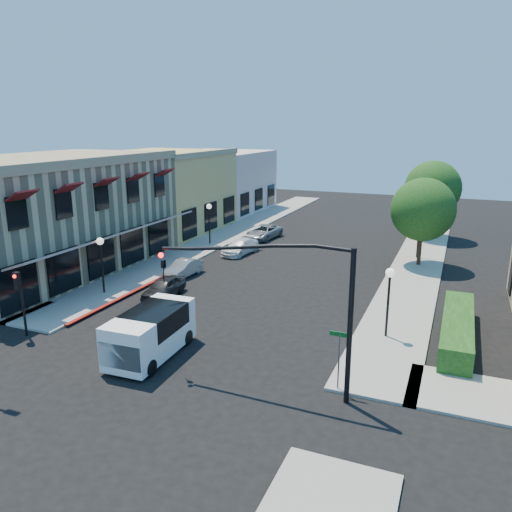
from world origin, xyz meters
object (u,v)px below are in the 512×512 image
at_px(street_tree_a, 423,210).
at_px(parked_car_d, 264,232).
at_px(secondary_signal, 20,292).
at_px(lamppost_left_near, 101,251).
at_px(parked_car_a, 164,287).
at_px(parked_car_c, 240,247).
at_px(parked_car_b, 183,268).
at_px(white_van, 150,331).
at_px(lamppost_right_far, 419,224).
at_px(signal_mast_arm, 294,293).
at_px(street_tree_b, 433,188).
at_px(lamppost_left_far, 209,214).
at_px(lamppost_right_near, 389,285).
at_px(street_name_sign, 339,351).

xyz_separation_m(street_tree_a, parked_car_d, (-13.88, 4.00, -3.58)).
distance_m(secondary_signal, lamppost_left_near, 6.63).
relative_size(parked_car_a, parked_car_c, 0.89).
relative_size(parked_car_b, parked_car_c, 0.85).
relative_size(lamppost_left_near, white_van, 0.74).
distance_m(lamppost_left_near, white_van, 9.76).
height_order(lamppost_right_far, parked_car_c, lamppost_right_far).
distance_m(parked_car_a, parked_car_b, 4.26).
distance_m(street_tree_a, parked_car_c, 14.19).
bearing_deg(signal_mast_arm, parked_car_b, 135.32).
height_order(street_tree_a, parked_car_c, street_tree_a).
height_order(street_tree_b, parked_car_d, street_tree_b).
xyz_separation_m(street_tree_a, lamppost_left_near, (-17.30, -14.00, -1.46)).
bearing_deg(lamppost_left_far, street_tree_a, 0.00).
xyz_separation_m(lamppost_left_near, parked_car_b, (2.63, 5.10, -2.17)).
bearing_deg(white_van, street_tree_b, 71.94).
relative_size(street_tree_a, parked_car_c, 1.60).
xyz_separation_m(street_tree_a, street_tree_b, (0.00, 10.00, 0.35)).
bearing_deg(signal_mast_arm, lamppost_right_near, 67.88).
bearing_deg(signal_mast_arm, parked_car_d, 114.05).
distance_m(street_name_sign, lamppost_left_near, 17.05).
bearing_deg(lamppost_left_near, parked_car_a, 14.67).
distance_m(street_name_sign, lamppost_left_far, 25.48).
distance_m(lamppost_right_near, parked_car_a, 13.50).
distance_m(street_tree_b, lamppost_right_far, 8.21).
height_order(signal_mast_arm, parked_car_c, signal_mast_arm).
bearing_deg(lamppost_right_near, street_name_sign, -99.78).
bearing_deg(street_tree_a, lamppost_right_near, -91.23).
height_order(lamppost_left_near, lamppost_left_far, same).
xyz_separation_m(lamppost_left_far, parked_car_a, (3.70, -13.03, -2.12)).
distance_m(lamppost_left_near, parked_car_d, 18.44).
xyz_separation_m(signal_mast_arm, lamppost_right_far, (2.64, 22.50, -1.35)).
xyz_separation_m(lamppost_right_near, parked_car_a, (-13.30, 0.97, -2.12)).
height_order(lamppost_right_far, parked_car_d, lamppost_right_far).
bearing_deg(street_name_sign, street_tree_b, 87.50).
xyz_separation_m(street_tree_a, lamppost_right_far, (-0.30, 2.00, -1.46)).
relative_size(street_tree_a, parked_car_d, 1.47).
relative_size(lamppost_right_far, parked_car_c, 0.88).
bearing_deg(signal_mast_arm, lamppost_left_far, 125.00).
bearing_deg(white_van, signal_mast_arm, -3.78).
bearing_deg(secondary_signal, lamppost_left_near, 94.34).
distance_m(lamppost_left_near, lamppost_left_far, 14.00).
xyz_separation_m(street_tree_a, secondary_signal, (-16.80, -20.59, -1.88)).
bearing_deg(parked_car_a, parked_car_b, 101.62).
xyz_separation_m(secondary_signal, street_name_sign, (15.50, 0.79, -0.62)).
relative_size(signal_mast_arm, lamppost_right_near, 2.24).
distance_m(parked_car_a, parked_car_d, 17.03).
bearing_deg(parked_car_d, lamppost_left_near, -93.91).
relative_size(street_name_sign, parked_car_b, 0.73).
relative_size(lamppost_left_near, parked_car_a, 0.99).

